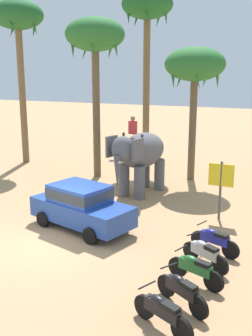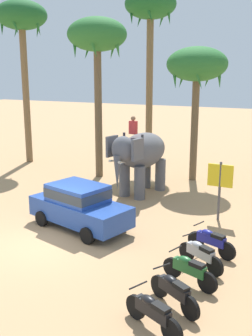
{
  "view_description": "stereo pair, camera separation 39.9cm",
  "coord_description": "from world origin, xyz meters",
  "px_view_note": "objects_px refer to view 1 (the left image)",
  "views": [
    {
      "loc": [
        8.12,
        -10.13,
        5.75
      ],
      "look_at": [
        0.46,
        5.5,
        1.6
      ],
      "focal_mm": 42.16,
      "sensor_mm": 36.0,
      "label": 1
    },
    {
      "loc": [
        8.48,
        -9.95,
        5.75
      ],
      "look_at": [
        0.46,
        5.5,
        1.6
      ],
      "focal_mm": 42.16,
      "sensor_mm": 36.0,
      "label": 2
    }
  ],
  "objects_px": {
    "palm_tree_near_hut": "(95,40)",
    "palm_tree_far_back": "(147,12)",
    "car_sedan_foreground": "(81,205)",
    "palm_tree_behind_elephant": "(18,22)",
    "motorcycle_mid_row": "(195,269)",
    "motorcycle_fourth_in_row": "(205,253)",
    "motorcycle_nearest_camera": "(162,312)",
    "signboard_yellow": "(221,179)",
    "palm_tree_left_of_road": "(195,68)",
    "motorcycle_second_in_row": "(182,290)",
    "elephant_with_mahout": "(140,154)",
    "motorcycle_far_in_row": "(214,240)"
  },
  "relations": [
    {
      "from": "car_sedan_foreground",
      "to": "elephant_with_mahout",
      "type": "xyz_separation_m",
      "value": [
        0.18,
        5.01,
        1.06
      ]
    },
    {
      "from": "palm_tree_near_hut",
      "to": "palm_tree_left_of_road",
      "type": "distance_m",
      "value": 5.52
    },
    {
      "from": "motorcycle_fourth_in_row",
      "to": "palm_tree_behind_elephant",
      "type": "xyz_separation_m",
      "value": [
        -14.7,
        9.31,
        8.46
      ]
    },
    {
      "from": "motorcycle_second_in_row",
      "to": "palm_tree_behind_elephant",
      "type": "height_order",
      "value": "palm_tree_behind_elephant"
    },
    {
      "from": "elephant_with_mahout",
      "to": "motorcycle_second_in_row",
      "type": "distance_m",
      "value": 9.86
    },
    {
      "from": "motorcycle_mid_row",
      "to": "signboard_yellow",
      "type": "distance_m",
      "value": 5.58
    },
    {
      "from": "palm_tree_behind_elephant",
      "to": "palm_tree_far_back",
      "type": "xyz_separation_m",
      "value": [
        7.15,
        3.64,
        0.56
      ]
    },
    {
      "from": "motorcycle_fourth_in_row",
      "to": "signboard_yellow",
      "type": "xyz_separation_m",
      "value": [
        -0.57,
        4.31,
        1.22
      ]
    },
    {
      "from": "car_sedan_foreground",
      "to": "motorcycle_nearest_camera",
      "type": "height_order",
      "value": "car_sedan_foreground"
    },
    {
      "from": "car_sedan_foreground",
      "to": "motorcycle_far_in_row",
      "type": "bearing_deg",
      "value": 0.5
    },
    {
      "from": "elephant_with_mahout",
      "to": "motorcycle_mid_row",
      "type": "xyz_separation_m",
      "value": [
        4.92,
        -7.15,
        -1.53
      ]
    },
    {
      "from": "signboard_yellow",
      "to": "motorcycle_mid_row",
      "type": "bearing_deg",
      "value": -83.79
    },
    {
      "from": "car_sedan_foreground",
      "to": "motorcycle_nearest_camera",
      "type": "distance_m",
      "value": 6.73
    },
    {
      "from": "palm_tree_left_of_road",
      "to": "motorcycle_far_in_row",
      "type": "bearing_deg",
      "value": -68.34
    },
    {
      "from": "motorcycle_nearest_camera",
      "to": "palm_tree_left_of_road",
      "type": "distance_m",
      "value": 14.83
    },
    {
      "from": "elephant_with_mahout",
      "to": "motorcycle_nearest_camera",
      "type": "bearing_deg",
      "value": -62.97
    },
    {
      "from": "palm_tree_far_back",
      "to": "palm_tree_near_hut",
      "type": "bearing_deg",
      "value": -100.97
    },
    {
      "from": "elephant_with_mahout",
      "to": "motorcycle_fourth_in_row",
      "type": "distance_m",
      "value": 7.94
    },
    {
      "from": "palm_tree_left_of_road",
      "to": "elephant_with_mahout",
      "type": "bearing_deg",
      "value": -110.66
    },
    {
      "from": "motorcycle_nearest_camera",
      "to": "signboard_yellow",
      "type": "bearing_deg",
      "value": 93.69
    },
    {
      "from": "palm_tree_far_back",
      "to": "motorcycle_nearest_camera",
      "type": "bearing_deg",
      "value": -65.43
    },
    {
      "from": "palm_tree_near_hut",
      "to": "palm_tree_far_back",
      "type": "xyz_separation_m",
      "value": [
        0.94,
        4.83,
        1.94
      ]
    },
    {
      "from": "palm_tree_near_hut",
      "to": "motorcycle_mid_row",
      "type": "bearing_deg",
      "value": -47.28
    },
    {
      "from": "palm_tree_behind_elephant",
      "to": "palm_tree_left_of_road",
      "type": "distance_m",
      "value": 11.6
    },
    {
      "from": "motorcycle_nearest_camera",
      "to": "motorcycle_mid_row",
      "type": "height_order",
      "value": "same"
    },
    {
      "from": "palm_tree_left_of_road",
      "to": "palm_tree_far_back",
      "type": "height_order",
      "value": "palm_tree_far_back"
    },
    {
      "from": "palm_tree_left_of_road",
      "to": "signboard_yellow",
      "type": "height_order",
      "value": "palm_tree_left_of_road"
    },
    {
      "from": "elephant_with_mahout",
      "to": "palm_tree_behind_elephant",
      "type": "xyz_separation_m",
      "value": [
        -9.79,
        3.25,
        6.94
      ]
    },
    {
      "from": "motorcycle_far_in_row",
      "to": "palm_tree_behind_elephant",
      "type": "relative_size",
      "value": 0.17
    },
    {
      "from": "motorcycle_second_in_row",
      "to": "palm_tree_far_back",
      "type": "relative_size",
      "value": 0.15
    },
    {
      "from": "signboard_yellow",
      "to": "motorcycle_nearest_camera",
      "type": "bearing_deg",
      "value": -86.31
    },
    {
      "from": "palm_tree_far_back",
      "to": "motorcycle_mid_row",
      "type": "bearing_deg",
      "value": -61.67
    },
    {
      "from": "motorcycle_second_in_row",
      "to": "signboard_yellow",
      "type": "distance_m",
      "value": 6.79
    },
    {
      "from": "motorcycle_second_in_row",
      "to": "elephant_with_mahout",
      "type": "bearing_deg",
      "value": 120.47
    },
    {
      "from": "motorcycle_far_in_row",
      "to": "palm_tree_far_back",
      "type": "height_order",
      "value": "palm_tree_far_back"
    },
    {
      "from": "palm_tree_far_back",
      "to": "palm_tree_behind_elephant",
      "type": "bearing_deg",
      "value": -153.04
    },
    {
      "from": "car_sedan_foreground",
      "to": "palm_tree_behind_elephant",
      "type": "xyz_separation_m",
      "value": [
        -9.61,
        8.26,
        8.0
      ]
    },
    {
      "from": "motorcycle_mid_row",
      "to": "palm_tree_left_of_road",
      "type": "bearing_deg",
      "value": 107.61
    },
    {
      "from": "motorcycle_second_in_row",
      "to": "car_sedan_foreground",
      "type": "bearing_deg",
      "value": 146.56
    },
    {
      "from": "palm_tree_behind_elephant",
      "to": "motorcycle_mid_row",
      "type": "bearing_deg",
      "value": -35.26
    },
    {
      "from": "motorcycle_mid_row",
      "to": "palm_tree_behind_elephant",
      "type": "distance_m",
      "value": 19.91
    },
    {
      "from": "palm_tree_left_of_road",
      "to": "palm_tree_behind_elephant",
      "type": "bearing_deg",
      "value": -177.09
    },
    {
      "from": "motorcycle_mid_row",
      "to": "palm_tree_behind_elephant",
      "type": "bearing_deg",
      "value": 144.74
    },
    {
      "from": "motorcycle_second_in_row",
      "to": "motorcycle_far_in_row",
      "type": "distance_m",
      "value": 3.42
    },
    {
      "from": "elephant_with_mahout",
      "to": "palm_tree_left_of_road",
      "type": "relative_size",
      "value": 0.56
    },
    {
      "from": "motorcycle_second_in_row",
      "to": "signboard_yellow",
      "type": "relative_size",
      "value": 0.68
    },
    {
      "from": "elephant_with_mahout",
      "to": "motorcycle_second_in_row",
      "type": "xyz_separation_m",
      "value": [
        4.94,
        -8.39,
        -1.53
      ]
    },
    {
      "from": "motorcycle_mid_row",
      "to": "motorcycle_fourth_in_row",
      "type": "height_order",
      "value": "same"
    },
    {
      "from": "motorcycle_fourth_in_row",
      "to": "palm_tree_behind_elephant",
      "type": "relative_size",
      "value": 0.16
    },
    {
      "from": "motorcycle_nearest_camera",
      "to": "palm_tree_far_back",
      "type": "height_order",
      "value": "palm_tree_far_back"
    }
  ]
}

